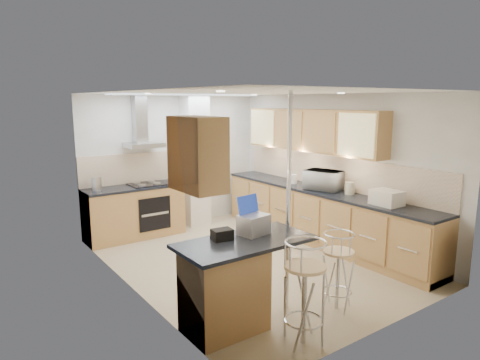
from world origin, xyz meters
TOP-DOWN VIEW (x-y plane):
  - ground at (0.00, 0.00)m, footprint 4.80×4.80m
  - room_shell at (0.32, 0.38)m, footprint 3.64×4.84m
  - right_counter at (1.50, 0.00)m, footprint 0.63×4.40m
  - back_counter at (-0.95, 2.10)m, footprint 1.70×0.63m
  - peninsula at (-1.12, -1.45)m, footprint 1.47×0.72m
  - microwave at (1.52, -0.04)m, footprint 0.55×0.68m
  - laptop at (-0.93, -1.33)m, footprint 0.35×0.29m
  - bag at (-1.32, -1.29)m, footprint 0.23×0.18m
  - bar_stool_near at (-0.88, -2.10)m, footprint 0.44×0.44m
  - bar_stool_end at (-0.06, -1.80)m, footprint 0.53×0.53m
  - jar_a at (1.55, 0.23)m, footprint 0.15×0.15m
  - jar_b at (1.50, 0.65)m, footprint 0.14×0.14m
  - jar_c at (1.60, -0.52)m, footprint 0.16×0.16m
  - jar_d at (1.65, -0.53)m, footprint 0.12×0.12m
  - bread_bin at (1.48, -1.31)m, footprint 0.34×0.42m
  - kettle at (-1.57, 2.11)m, footprint 0.16×0.16m

SIDE VIEW (x-z plane):
  - ground at x=0.00m, z-range 0.00..0.00m
  - bar_stool_end at x=-0.06m, z-range 0.00..0.92m
  - back_counter at x=-0.95m, z-range 0.00..0.92m
  - right_counter at x=1.50m, z-range 0.00..0.92m
  - peninsula at x=-1.12m, z-range 0.01..0.95m
  - bar_stool_near at x=-0.88m, z-range 0.00..1.07m
  - jar_d at x=1.65m, z-range 0.92..1.06m
  - bag at x=-1.32m, z-range 0.94..1.06m
  - jar_b at x=1.50m, z-range 0.92..1.09m
  - jar_a at x=1.55m, z-range 0.92..1.10m
  - jar_c at x=1.60m, z-range 0.92..1.12m
  - bread_bin at x=1.48m, z-range 0.92..1.13m
  - kettle at x=-1.57m, z-range 0.92..1.15m
  - laptop at x=-0.93m, z-range 0.94..1.16m
  - microwave at x=1.52m, z-range 0.92..1.25m
  - room_shell at x=0.32m, z-range 0.29..2.80m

